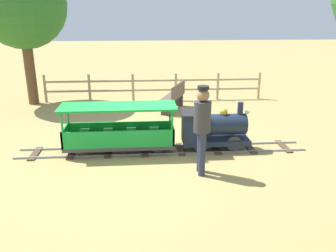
{
  "coord_description": "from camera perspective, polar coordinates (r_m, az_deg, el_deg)",
  "views": [
    {
      "loc": [
        6.74,
        -0.15,
        2.79
      ],
      "look_at": [
        0.0,
        0.36,
        0.55
      ],
      "focal_mm": 36.64,
      "sensor_mm": 36.0,
      "label": 1
    }
  ],
  "objects": [
    {
      "name": "track",
      "position": [
        7.3,
        -0.88,
        -4.0
      ],
      "size": [
        0.68,
        6.05,
        0.04
      ],
      "color": "gray",
      "rests_on": "ground_plane"
    },
    {
      "name": "passenger_car",
      "position": [
        7.16,
        -8.11,
        -1.16
      ],
      "size": [
        0.74,
        2.35,
        0.97
      ],
      "color": "#3F3F3F",
      "rests_on": "ground_plane"
    },
    {
      "name": "conductor_person",
      "position": [
        6.0,
        5.69,
        0.43
      ],
      "size": [
        0.3,
        0.3,
        1.62
      ],
      "color": "#282D47",
      "rests_on": "ground_plane"
    },
    {
      "name": "park_bench",
      "position": [
        10.19,
        1.03,
        4.87
      ],
      "size": [
        1.35,
        0.86,
        0.82
      ],
      "color": "brown",
      "rests_on": "ground_plane"
    },
    {
      "name": "ground_plane",
      "position": [
        7.29,
        -2.84,
        -4.17
      ],
      "size": [
        60.0,
        60.0,
        0.0
      ],
      "primitive_type": "plane",
      "color": "#A38C51"
    },
    {
      "name": "fence_section",
      "position": [
        11.36,
        -2.27,
        6.62
      ],
      "size": [
        0.08,
        7.13,
        0.9
      ],
      "color": "tan",
      "rests_on": "ground_plane"
    },
    {
      "name": "oak_tree_near",
      "position": [
        11.55,
        -23.15,
        18.01
      ],
      "size": [
        2.61,
        2.61,
        4.33
      ],
      "color": "brown",
      "rests_on": "ground_plane"
    },
    {
      "name": "locomotive",
      "position": [
        7.27,
        7.34,
        -0.31
      ],
      "size": [
        0.64,
        1.44,
        0.99
      ],
      "color": "#192338",
      "rests_on": "ground_plane"
    }
  ]
}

